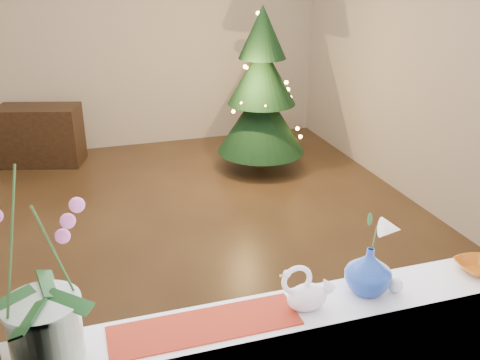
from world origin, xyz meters
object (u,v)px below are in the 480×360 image
object	(u,v)px
paperweight	(395,285)
amber_dish	(477,267)
orchid_pot	(33,262)
swan	(308,288)
side_table	(41,135)
xmas_tree	(262,91)
blue_vase	(369,267)

from	to	relation	value
paperweight	amber_dish	xyz separation A→B (m)	(0.42, 0.03, -0.01)
orchid_pot	swan	world-z (taller)	orchid_pot
orchid_pot	side_table	distance (m)	4.64
orchid_pot	xmas_tree	xyz separation A→B (m)	(2.06, 3.65, -0.43)
blue_vase	paperweight	xyz separation A→B (m)	(0.11, -0.04, -0.08)
paperweight	orchid_pot	bearing A→B (deg)	179.43
swan	paperweight	bearing A→B (deg)	-21.78
xmas_tree	side_table	size ratio (longest dim) A/B	1.98
side_table	amber_dish	bearing A→B (deg)	-50.40
orchid_pot	amber_dish	xyz separation A→B (m)	(1.74, 0.01, -0.36)
swan	paperweight	distance (m)	0.39
swan	xmas_tree	bearing A→B (deg)	51.98
paperweight	swan	bearing A→B (deg)	179.10
paperweight	xmas_tree	world-z (taller)	xmas_tree
side_table	paperweight	bearing A→B (deg)	-55.14
orchid_pot	paperweight	xyz separation A→B (m)	(1.32, -0.01, -0.34)
swan	xmas_tree	distance (m)	3.83
xmas_tree	side_table	distance (m)	2.51
swan	side_table	distance (m)	4.73
xmas_tree	orchid_pot	bearing A→B (deg)	-119.47
orchid_pot	blue_vase	world-z (taller)	orchid_pot
blue_vase	amber_dish	distance (m)	0.53
swan	paperweight	xyz separation A→B (m)	(0.38, -0.01, -0.06)
orchid_pot	blue_vase	xyz separation A→B (m)	(1.21, 0.02, -0.26)
amber_dish	xmas_tree	xyz separation A→B (m)	(0.32, 3.64, -0.07)
orchid_pot	blue_vase	bearing A→B (deg)	1.17
amber_dish	side_table	bearing A→B (deg)	113.52
paperweight	xmas_tree	bearing A→B (deg)	78.51
paperweight	side_table	distance (m)	4.84
orchid_pot	amber_dish	bearing A→B (deg)	0.49
swan	xmas_tree	size ratio (longest dim) A/B	0.13
swan	paperweight	world-z (taller)	swan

